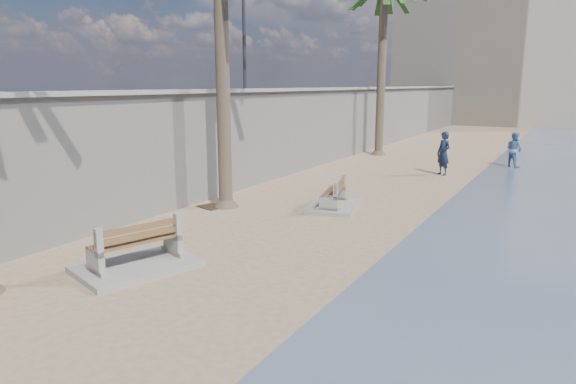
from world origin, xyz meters
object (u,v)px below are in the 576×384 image
at_px(bench_far, 333,196).
at_px(person_a, 444,150).
at_px(bench_near, 136,249).
at_px(person_b, 514,148).

xyz_separation_m(bench_far, person_a, (1.56, 7.70, 0.68)).
distance_m(bench_near, person_b, 19.13).
xyz_separation_m(person_a, person_b, (2.33, 3.83, -0.16)).
height_order(bench_near, bench_far, bench_near).
bearing_deg(bench_far, bench_near, -100.85).
bearing_deg(person_b, bench_near, 108.57).
xyz_separation_m(bench_near, bench_far, (1.32, 6.88, -0.05)).
bearing_deg(bench_near, bench_far, 79.15).
bearing_deg(person_a, person_b, 93.23).
relative_size(person_a, person_b, 1.17).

